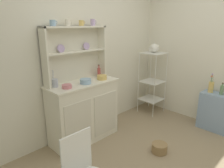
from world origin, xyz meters
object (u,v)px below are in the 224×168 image
Objects in this scene: bakers_rack at (152,77)px; side_shelf_blue at (215,112)px; floor_basket at (159,148)px; oil_bottle at (222,90)px; hutch_cabinet at (84,111)px; jam_bottle at (99,72)px; hutch_shelf_unit at (74,50)px; utensil_jar at (55,83)px; bowl_mixing_large at (67,86)px; flower_vase at (211,86)px; porcelain_teapot at (154,48)px; cup_sky_0 at (53,23)px.

bakers_rack reaches higher than side_shelf_blue.
oil_bottle is at bearing -14.84° from floor_basket.
floor_basket is (-1.22, 0.27, -0.25)m from side_shelf_blue.
hutch_cabinet is at bearing 117.05° from floor_basket.
jam_bottle is at bearing 169.79° from bakers_rack.
oil_bottle is at bearing -37.58° from hutch_cabinet.
jam_bottle is (-1.18, 0.21, 0.27)m from bakers_rack.
hutch_shelf_unit is 2.39m from oil_bottle.
hutch_cabinet is 2.17m from side_shelf_blue.
utensil_jar reaches higher than oil_bottle.
bowl_mixing_large is at bearing 149.28° from side_shelf_blue.
oil_bottle is (2.04, -1.26, -0.23)m from bowl_mixing_large.
hutch_shelf_unit is (-0.00, 0.16, 0.89)m from hutch_cabinet.
porcelain_teapot is at bearing 98.89° from flower_vase.
side_shelf_blue is 2.46m from bowl_mixing_large.
bakers_rack is at bearing -5.97° from utensil_jar.
hutch_cabinet is 0.64m from utensil_jar.
cup_sky_0 reaches higher than floor_basket.
hutch_shelf_unit is at bearing 168.61° from jam_bottle.
utensil_jar is at bearing -167.53° from hutch_shelf_unit.
side_shelf_blue is at bearing -39.93° from hutch_shelf_unit.
bakers_rack is (1.57, -0.29, -0.64)m from hutch_shelf_unit.
hutch_shelf_unit is 1.60m from porcelain_teapot.
porcelain_teapot is (1.06, 0.89, 1.22)m from floor_basket.
utensil_jar is 0.70× the size of flower_vase.
bakers_rack reaches higher than jam_bottle.
bowl_mixing_large is 2.33m from flower_vase.
hutch_shelf_unit is at bearing 37.71° from bowl_mixing_large.
cup_sky_0 reaches higher than utensil_jar.
bakers_rack is 6.07× the size of oil_bottle.
side_shelf_blue is at bearing -32.73° from utensil_jar.
cup_sky_0 is 2.73m from oil_bottle.
porcelain_teapot is at bearing -4.62° from hutch_cabinet.
oil_bottle is (0.16, -1.21, -0.57)m from porcelain_teapot.
porcelain_teapot is (1.57, -0.29, -0.08)m from hutch_shelf_unit.
jam_bottle is (-1.35, 1.37, 0.67)m from side_shelf_blue.
bakers_rack reaches higher than utensil_jar.
porcelain_teapot is at bearing -7.47° from cup_sky_0.
porcelain_teapot reaches higher than oil_bottle.
hutch_cabinet is 0.65m from jam_bottle.
jam_bottle reaches higher than floor_basket.
oil_bottle is (1.74, -1.34, 0.24)m from hutch_cabinet.
hutch_cabinet is at bearing 175.39° from bakers_rack.
hutch_cabinet is 4.95× the size of floor_basket.
hutch_cabinet is at bearing 142.42° from oil_bottle.
utensil_jar is (-2.13, 1.37, 0.66)m from side_shelf_blue.
cup_sky_0 is 0.70× the size of bowl_mixing_large.
porcelain_teapot reaches higher than bowl_mixing_large.
side_shelf_blue is 2.04m from jam_bottle.
bakers_rack is 1.52m from floor_basket.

